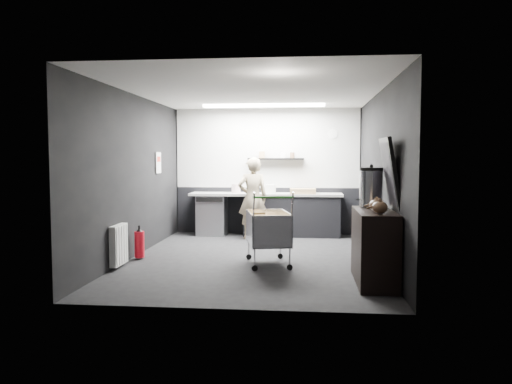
# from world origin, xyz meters

# --- Properties ---
(floor) EXTENTS (5.50, 5.50, 0.00)m
(floor) POSITION_xyz_m (0.00, 0.00, 0.00)
(floor) COLOR black
(floor) RESTS_ON ground
(ceiling) EXTENTS (5.50, 5.50, 0.00)m
(ceiling) POSITION_xyz_m (0.00, 0.00, 2.70)
(ceiling) COLOR white
(ceiling) RESTS_ON wall_back
(wall_back) EXTENTS (5.50, 0.00, 5.50)m
(wall_back) POSITION_xyz_m (0.00, 2.75, 1.35)
(wall_back) COLOR black
(wall_back) RESTS_ON floor
(wall_front) EXTENTS (5.50, 0.00, 5.50)m
(wall_front) POSITION_xyz_m (0.00, -2.75, 1.35)
(wall_front) COLOR black
(wall_front) RESTS_ON floor
(wall_left) EXTENTS (0.00, 5.50, 5.50)m
(wall_left) POSITION_xyz_m (-2.00, 0.00, 1.35)
(wall_left) COLOR black
(wall_left) RESTS_ON floor
(wall_right) EXTENTS (0.00, 5.50, 5.50)m
(wall_right) POSITION_xyz_m (2.00, 0.00, 1.35)
(wall_right) COLOR black
(wall_right) RESTS_ON floor
(kitchen_wall_panel) EXTENTS (3.95, 0.02, 1.70)m
(kitchen_wall_panel) POSITION_xyz_m (0.00, 2.73, 1.85)
(kitchen_wall_panel) COLOR silver
(kitchen_wall_panel) RESTS_ON wall_back
(dado_panel) EXTENTS (3.95, 0.02, 1.00)m
(dado_panel) POSITION_xyz_m (0.00, 2.73, 0.50)
(dado_panel) COLOR black
(dado_panel) RESTS_ON wall_back
(floating_shelf) EXTENTS (1.20, 0.22, 0.04)m
(floating_shelf) POSITION_xyz_m (0.20, 2.62, 1.62)
(floating_shelf) COLOR black
(floating_shelf) RESTS_ON wall_back
(wall_clock) EXTENTS (0.20, 0.03, 0.20)m
(wall_clock) POSITION_xyz_m (1.40, 2.72, 2.15)
(wall_clock) COLOR white
(wall_clock) RESTS_ON wall_back
(poster) EXTENTS (0.02, 0.30, 0.40)m
(poster) POSITION_xyz_m (-1.98, 1.30, 1.55)
(poster) COLOR white
(poster) RESTS_ON wall_left
(poster_red_band) EXTENTS (0.02, 0.22, 0.10)m
(poster_red_band) POSITION_xyz_m (-1.98, 1.30, 1.62)
(poster_red_band) COLOR red
(poster_red_band) RESTS_ON poster
(radiator) EXTENTS (0.10, 0.50, 0.60)m
(radiator) POSITION_xyz_m (-1.94, -0.90, 0.35)
(radiator) COLOR white
(radiator) RESTS_ON wall_left
(ceiling_strip) EXTENTS (2.40, 0.20, 0.04)m
(ceiling_strip) POSITION_xyz_m (0.00, 1.85, 2.67)
(ceiling_strip) COLOR white
(ceiling_strip) RESTS_ON ceiling
(prep_counter) EXTENTS (3.20, 0.61, 0.90)m
(prep_counter) POSITION_xyz_m (0.14, 2.42, 0.46)
(prep_counter) COLOR black
(prep_counter) RESTS_ON floor
(person) EXTENTS (0.68, 0.53, 1.65)m
(person) POSITION_xyz_m (-0.23, 1.97, 0.83)
(person) COLOR beige
(person) RESTS_ON floor
(shopping_cart) EXTENTS (0.79, 1.12, 1.10)m
(shopping_cart) POSITION_xyz_m (0.26, -0.44, 0.53)
(shopping_cart) COLOR silver
(shopping_cart) RESTS_ON floor
(sideboard) EXTENTS (0.55, 1.28, 1.92)m
(sideboard) POSITION_xyz_m (1.75, -1.39, 0.61)
(sideboard) COLOR black
(sideboard) RESTS_ON floor
(fire_extinguisher) EXTENTS (0.16, 0.16, 0.52)m
(fire_extinguisher) POSITION_xyz_m (-1.85, -0.23, 0.26)
(fire_extinguisher) COLOR red
(fire_extinguisher) RESTS_ON floor
(cardboard_box) EXTENTS (0.53, 0.41, 0.11)m
(cardboard_box) POSITION_xyz_m (0.78, 2.37, 0.95)
(cardboard_box) COLOR #A48257
(cardboard_box) RESTS_ON prep_counter
(pink_tub) EXTENTS (0.19, 0.19, 0.19)m
(pink_tub) POSITION_xyz_m (-0.63, 2.42, 0.99)
(pink_tub) COLOR beige
(pink_tub) RESTS_ON prep_counter
(white_container) EXTENTS (0.22, 0.19, 0.18)m
(white_container) POSITION_xyz_m (0.10, 2.37, 0.99)
(white_container) COLOR white
(white_container) RESTS_ON prep_counter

